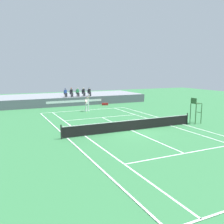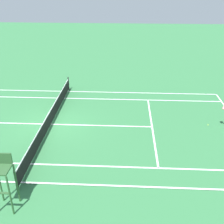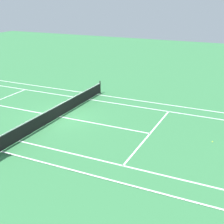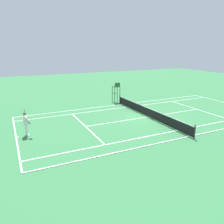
{
  "view_description": "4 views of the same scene",
  "coord_description": "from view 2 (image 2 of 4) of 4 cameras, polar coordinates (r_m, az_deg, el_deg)",
  "views": [
    {
      "loc": [
        -10.09,
        -17.5,
        4.98
      ],
      "look_at": [
        0.01,
        3.89,
        1.0
      ],
      "focal_mm": 39.71,
      "sensor_mm": 36.0,
      "label": 1
    },
    {
      "loc": [
        15.2,
        4.7,
        8.63
      ],
      "look_at": [
        0.01,
        3.89,
        1.0
      ],
      "focal_mm": 44.55,
      "sensor_mm": 36.0,
      "label": 2
    },
    {
      "loc": [
        16.25,
        11.49,
        7.81
      ],
      "look_at": [
        0.01,
        3.89,
        1.0
      ],
      "focal_mm": 49.8,
      "sensor_mm": 36.0,
      "label": 3
    },
    {
      "loc": [
        -17.09,
        12.09,
        6.5
      ],
      "look_at": [
        0.01,
        3.89,
        1.0
      ],
      "focal_mm": 35.67,
      "sensor_mm": 36.0,
      "label": 4
    }
  ],
  "objects": [
    {
      "name": "net",
      "position": [
        17.86,
        -12.56,
        -1.06
      ],
      "size": [
        11.98,
        0.1,
        1.07
      ],
      "color": "black",
      "rests_on": "ground"
    },
    {
      "name": "umpire_chair",
      "position": [
        11.88,
        -21.48,
        -12.13
      ],
      "size": [
        0.77,
        0.77,
        2.44
      ],
      "color": "#2D562D",
      "rests_on": "ground"
    },
    {
      "name": "ground_plane",
      "position": [
        18.1,
        -12.4,
        -2.53
      ],
      "size": [
        80.0,
        80.0,
        0.0
      ],
      "primitive_type": "plane",
      "color": "#337542"
    },
    {
      "name": "tennis_ball",
      "position": [
        18.58,
        19.09,
        -2.52
      ],
      "size": [
        0.07,
        0.07,
        0.07
      ],
      "primitive_type": "sphere",
      "color": "#D1E533",
      "rests_on": "ground"
    },
    {
      "name": "court",
      "position": [
        18.1,
        -12.41,
        -2.5
      ],
      "size": [
        11.08,
        23.88,
        0.03
      ],
      "color": "#337542",
      "rests_on": "ground"
    }
  ]
}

